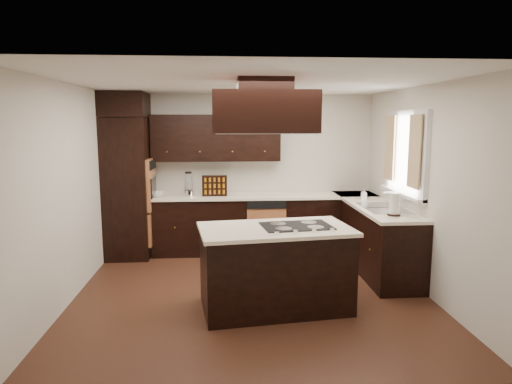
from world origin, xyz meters
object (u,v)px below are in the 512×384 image
(oven_column, at_px, (128,188))
(island, at_px, (275,270))
(range_hood, at_px, (264,112))
(spice_rack, at_px, (215,186))

(oven_column, relative_size, island, 1.34)
(range_hood, distance_m, spice_rack, 2.59)
(oven_column, bearing_deg, spice_rack, 1.32)
(range_hood, bearing_deg, island, 34.16)
(island, xyz_separation_m, range_hood, (-0.13, -0.09, 1.72))
(island, bearing_deg, spice_rack, 100.20)
(range_hood, relative_size, spice_rack, 2.74)
(oven_column, height_order, spice_rack, oven_column)
(oven_column, relative_size, spice_rack, 5.53)
(range_hood, height_order, spice_rack, range_hood)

